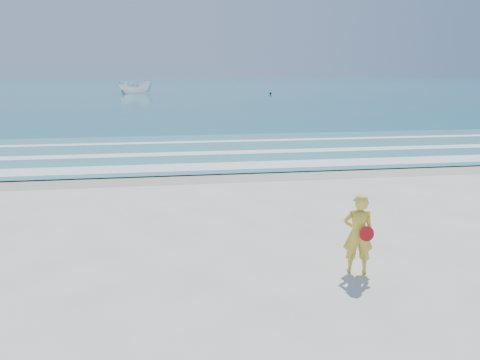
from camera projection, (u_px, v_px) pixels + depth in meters
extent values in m
plane|color=silver|center=(266.00, 294.00, 7.72)|extent=(400.00, 400.00, 0.00)
cube|color=#B2A893|center=(213.00, 175.00, 16.38)|extent=(400.00, 2.40, 0.00)
cube|color=#19727F|center=(173.00, 85.00, 108.69)|extent=(400.00, 190.00, 0.04)
cube|color=#59B7AD|center=(203.00, 150.00, 21.18)|extent=(400.00, 10.00, 0.01)
cube|color=white|center=(210.00, 166.00, 17.62)|extent=(400.00, 1.40, 0.01)
cube|color=white|center=(204.00, 153.00, 20.41)|extent=(400.00, 0.90, 0.01)
cube|color=white|center=(199.00, 142.00, 23.58)|extent=(400.00, 0.60, 0.01)
imported|color=white|center=(136.00, 87.00, 69.53)|extent=(5.13, 2.48, 1.91)
sphere|color=black|center=(271.00, 93.00, 67.51)|extent=(0.34, 0.34, 0.34)
imported|color=yellow|center=(358.00, 234.00, 8.41)|extent=(0.61, 0.47, 1.48)
cylinder|color=red|center=(367.00, 234.00, 8.23)|extent=(0.27, 0.08, 0.27)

